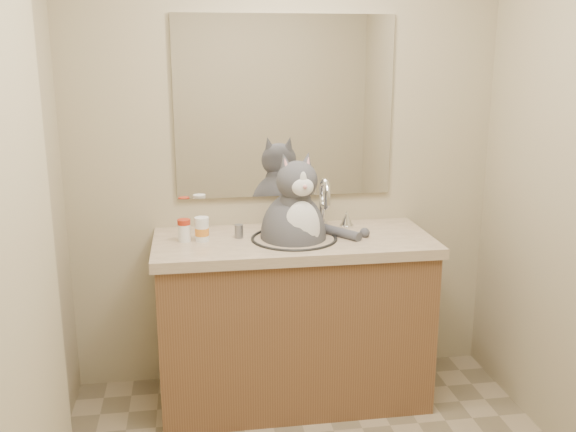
# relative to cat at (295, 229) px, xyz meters

# --- Properties ---
(room) EXTENTS (2.22, 2.52, 2.42)m
(room) POSITION_rel_cat_xyz_m (-0.01, -0.96, 0.31)
(room) COLOR gray
(room) RESTS_ON ground
(vanity) EXTENTS (1.34, 0.59, 1.12)m
(vanity) POSITION_rel_cat_xyz_m (-0.01, 0.00, -0.45)
(vanity) COLOR brown
(vanity) RESTS_ON ground
(mirror) EXTENTS (1.10, 0.02, 0.90)m
(mirror) POSITION_rel_cat_xyz_m (-0.01, 0.28, 0.56)
(mirror) COLOR white
(mirror) RESTS_ON room
(shower_curtain) EXTENTS (0.02, 1.30, 1.93)m
(shower_curtain) POSITION_rel_cat_xyz_m (-1.06, -0.86, 0.14)
(shower_curtain) COLOR beige
(shower_curtain) RESTS_ON ground
(cat) EXTENTS (0.50, 0.40, 0.63)m
(cat) POSITION_rel_cat_xyz_m (0.00, 0.00, 0.00)
(cat) COLOR #4E4E53
(cat) RESTS_ON vanity
(pill_bottle_redcap) EXTENTS (0.08, 0.08, 0.11)m
(pill_bottle_redcap) POSITION_rel_cat_xyz_m (-0.52, 0.03, 0.01)
(pill_bottle_redcap) COLOR white
(pill_bottle_redcap) RESTS_ON vanity
(pill_bottle_orange) EXTENTS (0.08, 0.08, 0.12)m
(pill_bottle_orange) POSITION_rel_cat_xyz_m (-0.44, 0.02, 0.01)
(pill_bottle_orange) COLOR white
(pill_bottle_orange) RESTS_ON vanity
(grey_canister) EXTENTS (0.04, 0.04, 0.07)m
(grey_canister) POSITION_rel_cat_xyz_m (-0.27, 0.04, -0.01)
(grey_canister) COLOR slate
(grey_canister) RESTS_ON vanity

